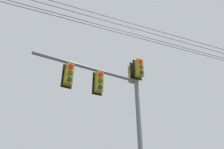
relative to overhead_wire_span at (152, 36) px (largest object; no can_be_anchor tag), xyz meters
name	(u,v)px	position (x,y,z in m)	size (l,w,h in m)	color
signal_mast_assembly	(119,97)	(-0.47, 2.07, -4.14)	(1.96, 4.86, 7.44)	slate
overhead_wire_span	(152,36)	(0.00, 0.00, 0.00)	(4.28, 25.27, 1.08)	black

